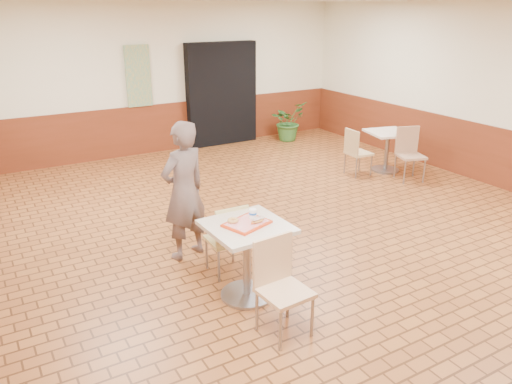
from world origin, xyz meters
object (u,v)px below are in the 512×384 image
long_john_donut (257,221)px  potted_plant (288,121)px  customer (184,191)px  serving_tray (247,224)px  second_table (387,144)px  main_table (247,249)px  chair_main_back (228,236)px  ring_donut (233,220)px  chair_second_left (356,150)px  chair_main_front (280,281)px  chair_second_front (409,151)px  paper_cup (253,214)px

long_john_donut → potted_plant: 6.64m
potted_plant → customer: bearing=-135.9°
customer → serving_tray: 1.20m
serving_tray → long_john_donut: size_ratio=2.58×
serving_tray → second_table: bearing=29.4°
main_table → chair_main_back: size_ratio=0.96×
ring_donut → chair_second_left: (3.79, 2.46, -0.40)m
chair_main_front → potted_plant: chair_main_front is taller
long_john_donut → potted_plant: bearing=53.5°
chair_second_front → second_table: bearing=108.3°
main_table → chair_main_front: bearing=-91.9°
customer → chair_second_front: 4.62m
paper_cup → customer: bearing=104.9°
second_table → customer: bearing=-164.3°
main_table → long_john_donut: 0.34m
second_table → potted_plant: potted_plant is taller
serving_tray → paper_cup: size_ratio=4.31×
chair_main_back → customer: size_ratio=0.51×
chair_main_front → paper_cup: 0.83m
chair_main_front → chair_main_back: 1.17m
serving_tray → main_table: bearing=153.4°
chair_main_front → chair_second_left: 4.89m
customer → chair_second_front: size_ratio=1.83×
chair_main_back → serving_tray: bearing=86.9°
paper_cup → chair_second_left: bearing=34.8°
main_table → second_table: main_table is taller
customer → paper_cup: 1.16m
serving_tray → ring_donut: (-0.12, 0.08, 0.03)m
serving_tray → long_john_donut: 0.11m
serving_tray → potted_plant: 6.65m
customer → ring_donut: 1.11m
chair_second_left → chair_second_front: size_ratio=0.92×
ring_donut → second_table: size_ratio=0.15×
ring_donut → chair_second_front: (4.47, 1.85, -0.36)m
ring_donut → second_table: 5.08m
chair_main_back → ring_donut: bearing=71.5°
ring_donut → customer: bearing=94.0°
main_table → long_john_donut: size_ratio=5.00×
customer → main_table: bearing=82.7°
potted_plant → chair_main_back: bearing=-129.9°
customer → long_john_donut: size_ratio=10.21×
main_table → customer: 1.23m
paper_cup → second_table: 4.90m
paper_cup → chair_second_left: paper_cup is taller
chair_main_back → second_table: (4.32, 1.96, 0.02)m
second_table → potted_plant: bearing=96.7°
serving_tray → chair_second_left: 4.48m
chair_main_back → main_table: bearing=86.9°
serving_tray → chair_second_left: (3.67, 2.54, -0.37)m
chair_second_left → chair_main_back: bearing=122.3°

